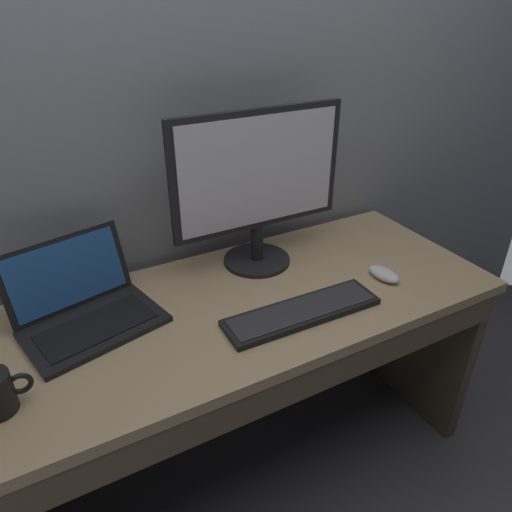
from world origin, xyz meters
TOP-DOWN VIEW (x-y plane):
  - ground_plane at (0.00, 0.00)m, footprint 14.00×14.00m
  - back_wall at (0.00, 0.37)m, footprint 3.82×0.04m
  - desk at (0.00, -0.01)m, footprint 1.62×0.64m
  - laptop_black at (-0.41, 0.11)m, footprint 0.41×0.36m
  - external_monitor at (0.17, 0.17)m, footprint 0.58×0.22m
  - wired_keyboard at (0.14, -0.15)m, footprint 0.47×0.14m
  - computer_mouse at (0.48, -0.11)m, footprint 0.08×0.12m

SIDE VIEW (x-z plane):
  - ground_plane at x=0.00m, z-range 0.00..0.00m
  - desk at x=0.00m, z-range 0.17..0.90m
  - wired_keyboard at x=0.14m, z-range 0.74..0.76m
  - computer_mouse at x=0.48m, z-range 0.74..0.77m
  - laptop_black at x=-0.41m, z-range 0.67..0.88m
  - external_monitor at x=0.17m, z-range 0.76..1.27m
  - back_wall at x=0.00m, z-range 0.00..2.63m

